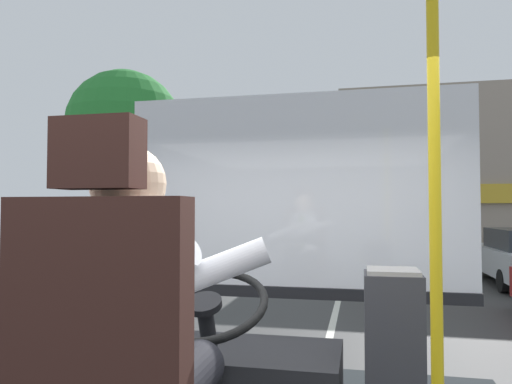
{
  "coord_description": "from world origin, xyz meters",
  "views": [
    {
      "loc": [
        0.47,
        -1.77,
        1.94
      ],
      "look_at": [
        -0.12,
        0.89,
        2.04
      ],
      "focal_mm": 33.2,
      "sensor_mm": 36.0,
      "label": 1
    }
  ],
  "objects_px": {
    "fare_box": "(394,359)",
    "parked_car_blue": "(443,236)",
    "handrail_pole": "(436,248)",
    "parked_car_charcoal": "(466,246)",
    "steering_console": "(230,384)",
    "bus_driver": "(135,323)"
  },
  "relations": [
    {
      "from": "parked_car_charcoal",
      "to": "bus_driver",
      "type": "bearing_deg",
      "value": -104.38
    },
    {
      "from": "fare_box",
      "to": "parked_car_blue",
      "type": "relative_size",
      "value": 0.21
    },
    {
      "from": "bus_driver",
      "to": "fare_box",
      "type": "bearing_deg",
      "value": 51.85
    },
    {
      "from": "handrail_pole",
      "to": "fare_box",
      "type": "bearing_deg",
      "value": 104.13
    },
    {
      "from": "parked_car_charcoal",
      "to": "parked_car_blue",
      "type": "bearing_deg",
      "value": 88.9
    },
    {
      "from": "steering_console",
      "to": "fare_box",
      "type": "bearing_deg",
      "value": -2.55
    },
    {
      "from": "steering_console",
      "to": "parked_car_blue",
      "type": "relative_size",
      "value": 0.28
    },
    {
      "from": "steering_console",
      "to": "parked_car_charcoal",
      "type": "height_order",
      "value": "steering_console"
    },
    {
      "from": "bus_driver",
      "to": "fare_box",
      "type": "distance_m",
      "value": 1.33
    },
    {
      "from": "handrail_pole",
      "to": "parked_car_blue",
      "type": "distance_m",
      "value": 22.77
    },
    {
      "from": "parked_car_blue",
      "to": "bus_driver",
      "type": "bearing_deg",
      "value": -101.19
    },
    {
      "from": "fare_box",
      "to": "parked_car_blue",
      "type": "distance_m",
      "value": 22.29
    },
    {
      "from": "handrail_pole",
      "to": "parked_car_charcoal",
      "type": "height_order",
      "value": "handrail_pole"
    },
    {
      "from": "parked_car_charcoal",
      "to": "steering_console",
      "type": "bearing_deg",
      "value": -105.26
    },
    {
      "from": "bus_driver",
      "to": "steering_console",
      "type": "height_order",
      "value": "bus_driver"
    },
    {
      "from": "steering_console",
      "to": "handrail_pole",
      "type": "xyz_separation_m",
      "value": [
        0.91,
        -0.51,
        0.74
      ]
    },
    {
      "from": "bus_driver",
      "to": "steering_console",
      "type": "bearing_deg",
      "value": 90.0
    },
    {
      "from": "handrail_pole",
      "to": "steering_console",
      "type": "bearing_deg",
      "value": 150.64
    },
    {
      "from": "parked_car_charcoal",
      "to": "fare_box",
      "type": "bearing_deg",
      "value": -102.61
    },
    {
      "from": "parked_car_blue",
      "to": "handrail_pole",
      "type": "bearing_deg",
      "value": -99.2
    },
    {
      "from": "bus_driver",
      "to": "parked_car_blue",
      "type": "xyz_separation_m",
      "value": [
        4.55,
        22.98,
        -0.9
      ]
    },
    {
      "from": "fare_box",
      "to": "parked_car_charcoal",
      "type": "relative_size",
      "value": 0.2
    }
  ]
}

